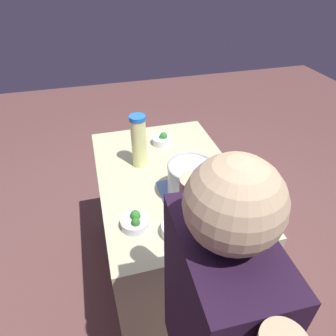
{
  "coord_description": "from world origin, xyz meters",
  "views": [
    {
      "loc": [
        1.3,
        -0.36,
        1.94
      ],
      "look_at": [
        0.0,
        0.0,
        0.95
      ],
      "focal_mm": 32.16,
      "sensor_mm": 36.0,
      "label": 1
    }
  ],
  "objects_px": {
    "lemonade_pitcher": "(139,141)",
    "mason_jar": "(191,163)",
    "cooking_pot": "(190,180)",
    "broccoli_bowl_back": "(176,229)",
    "broccoli_bowl_center": "(135,222)",
    "broccoli_bowl_front": "(162,139)"
  },
  "relations": [
    {
      "from": "broccoli_bowl_front",
      "to": "broccoli_bowl_center",
      "type": "xyz_separation_m",
      "value": [
        0.68,
        -0.3,
        -0.0
      ]
    },
    {
      "from": "lemonade_pitcher",
      "to": "broccoli_bowl_front",
      "type": "relative_size",
      "value": 2.53
    },
    {
      "from": "lemonade_pitcher",
      "to": "mason_jar",
      "type": "distance_m",
      "value": 0.32
    },
    {
      "from": "broccoli_bowl_front",
      "to": "broccoli_bowl_back",
      "type": "xyz_separation_m",
      "value": [
        0.77,
        -0.13,
        -0.0
      ]
    },
    {
      "from": "lemonade_pitcher",
      "to": "mason_jar",
      "type": "xyz_separation_m",
      "value": [
        0.14,
        0.27,
        -0.1
      ]
    },
    {
      "from": "broccoli_bowl_center",
      "to": "broccoli_bowl_back",
      "type": "xyz_separation_m",
      "value": [
        0.09,
        0.17,
        0.0
      ]
    },
    {
      "from": "lemonade_pitcher",
      "to": "broccoli_bowl_front",
      "type": "distance_m",
      "value": 0.3
    },
    {
      "from": "mason_jar",
      "to": "broccoli_bowl_back",
      "type": "height_order",
      "value": "mason_jar"
    },
    {
      "from": "mason_jar",
      "to": "broccoli_bowl_center",
      "type": "distance_m",
      "value": 0.51
    },
    {
      "from": "mason_jar",
      "to": "broccoli_bowl_back",
      "type": "relative_size",
      "value": 0.83
    },
    {
      "from": "lemonade_pitcher",
      "to": "cooking_pot",
      "type": "bearing_deg",
      "value": 28.79
    },
    {
      "from": "cooking_pot",
      "to": "broccoli_bowl_back",
      "type": "xyz_separation_m",
      "value": [
        0.23,
        -0.14,
        -0.08
      ]
    },
    {
      "from": "broccoli_bowl_center",
      "to": "mason_jar",
      "type": "bearing_deg",
      "value": 131.47
    },
    {
      "from": "mason_jar",
      "to": "broccoli_bowl_back",
      "type": "xyz_separation_m",
      "value": [
        0.43,
        -0.22,
        -0.03
      ]
    },
    {
      "from": "broccoli_bowl_front",
      "to": "broccoli_bowl_center",
      "type": "distance_m",
      "value": 0.74
    },
    {
      "from": "cooking_pot",
      "to": "mason_jar",
      "type": "bearing_deg",
      "value": 159.66
    },
    {
      "from": "lemonade_pitcher",
      "to": "broccoli_bowl_center",
      "type": "xyz_separation_m",
      "value": [
        0.48,
        -0.12,
        -0.13
      ]
    },
    {
      "from": "broccoli_bowl_center",
      "to": "broccoli_bowl_back",
      "type": "relative_size",
      "value": 0.94
    },
    {
      "from": "lemonade_pitcher",
      "to": "broccoli_bowl_center",
      "type": "height_order",
      "value": "lemonade_pitcher"
    },
    {
      "from": "broccoli_bowl_front",
      "to": "broccoli_bowl_center",
      "type": "relative_size",
      "value": 0.97
    },
    {
      "from": "mason_jar",
      "to": "broccoli_bowl_center",
      "type": "bearing_deg",
      "value": -48.53
    },
    {
      "from": "broccoli_bowl_center",
      "to": "broccoli_bowl_front",
      "type": "bearing_deg",
      "value": 155.96
    }
  ]
}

